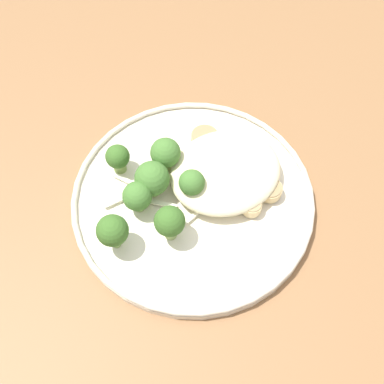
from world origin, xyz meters
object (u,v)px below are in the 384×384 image
Objects in this scene: broccoli_floret_tall_stalk at (113,231)px; seared_scallop_half_hidden at (230,199)px; broccoli_floret_center_pile at (152,179)px; dinner_plate at (192,197)px; broccoli_floret_rear_charred at (137,197)px; seared_scallop_tilted_round at (205,138)px; seared_scallop_on_noodles at (252,207)px; seared_scallop_rear_pale at (230,164)px; broccoli_floret_left_leaning at (118,158)px; broccoli_floret_beside_noodles at (165,154)px; seared_scallop_center_golden at (266,165)px; seared_scallop_front_small at (270,190)px; seared_scallop_left_edge at (223,185)px; broccoli_floret_small_sprig at (170,222)px; broccoli_floret_right_tilted at (192,184)px.

seared_scallop_half_hidden is at bearing 175.75° from broccoli_floret_tall_stalk.
broccoli_floret_center_pile is 0.08m from broccoli_floret_tall_stalk.
broccoli_floret_rear_charred is at bearing -11.80° from dinner_plate.
seared_scallop_on_noodles is (-0.00, 0.11, 0.00)m from seared_scallop_tilted_round.
seared_scallop_rear_pale is 0.14m from broccoli_floret_left_leaning.
broccoli_floret_beside_noodles is at bearing -140.50° from broccoli_floret_center_pile.
broccoli_floret_rear_charred reaches higher than seared_scallop_center_golden.
seared_scallop_rear_pale is at bearing -27.48° from seared_scallop_center_golden.
broccoli_floret_rear_charred is at bearing -19.50° from seared_scallop_front_small.
broccoli_floret_rear_charred reaches higher than seared_scallop_rear_pale.
seared_scallop_front_small is at bearing 142.21° from broccoli_floret_left_leaning.
broccoli_floret_beside_noodles is at bearing -49.64° from seared_scallop_left_edge.
seared_scallop_on_noodles is at bearing 151.89° from broccoli_floret_rear_charred.
seared_scallop_center_golden reaches higher than seared_scallop_left_edge.
broccoli_floret_tall_stalk reaches higher than dinner_plate.
broccoli_floret_beside_noodles is (-0.03, -0.08, 0.00)m from broccoli_floret_small_sprig.
seared_scallop_front_small is at bearing 168.41° from seared_scallop_half_hidden.
broccoli_floret_left_leaning is 0.82× the size of broccoli_floret_right_tilted.
seared_scallop_half_hidden is at bearing 81.58° from seared_scallop_tilted_round.
broccoli_floret_tall_stalk reaches higher than broccoli_floret_center_pile.
broccoli_floret_center_pile is at bearing 116.11° from broccoli_floret_left_leaning.
seared_scallop_half_hidden is 0.50× the size of broccoli_floret_center_pile.
seared_scallop_half_hidden is (-0.04, 0.03, 0.01)m from dinner_plate.
seared_scallop_tilted_round is at bearing -156.62° from broccoli_floret_center_pile.
broccoli_floret_tall_stalk is (0.20, 0.01, 0.02)m from seared_scallop_center_golden.
broccoli_floret_rear_charred is (0.12, 0.00, 0.02)m from seared_scallop_rear_pale.
broccoli_floret_right_tilted is (-0.06, 0.08, 0.01)m from broccoli_floret_left_leaning.
broccoli_floret_rear_charred is at bearing -6.89° from seared_scallop_center_golden.
broccoli_floret_center_pile reaches higher than seared_scallop_left_edge.
broccoli_floret_beside_noodles is (0.09, -0.09, 0.02)m from seared_scallop_front_small.
seared_scallop_left_edge is at bearing -93.26° from seared_scallop_half_hidden.
seared_scallop_rear_pale is (0.02, -0.05, 0.00)m from seared_scallop_front_small.
seared_scallop_on_noodles is 0.46× the size of broccoli_floret_right_tilted.
broccoli_floret_rear_charred is (0.05, 0.04, -0.01)m from broccoli_floret_beside_noodles.
broccoli_floret_right_tilted is 1.13× the size of broccoli_floret_rear_charred.
broccoli_floret_small_sprig is 1.15× the size of broccoli_floret_rear_charred.
seared_scallop_left_edge is 1.12× the size of seared_scallop_rear_pale.
seared_scallop_rear_pale is at bearing -179.77° from broccoli_floret_rear_charred.
seared_scallop_on_noodles is at bearing 123.33° from broccoli_floret_beside_noodles.
seared_scallop_half_hidden is 0.05m from broccoli_floret_right_tilted.
broccoli_floret_right_tilted reaches higher than broccoli_floret_rear_charred.
seared_scallop_front_small is 0.06m from seared_scallop_rear_pale.
seared_scallop_front_small is 0.58× the size of broccoli_floret_center_pile.
broccoli_floret_right_tilted is (-0.04, 0.03, 0.00)m from broccoli_floret_center_pile.
seared_scallop_left_edge is 0.50× the size of broccoli_floret_right_tilted.
broccoli_floret_rear_charred reaches higher than seared_scallop_front_small.
broccoli_floret_tall_stalk is at bearing 3.47° from seared_scallop_center_golden.
seared_scallop_front_small reaches higher than seared_scallop_left_edge.
broccoli_floret_left_leaning is (0.05, -0.03, -0.01)m from broccoli_floret_beside_noodles.
broccoli_floret_small_sprig is at bearing 68.12° from broccoli_floret_beside_noodles.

